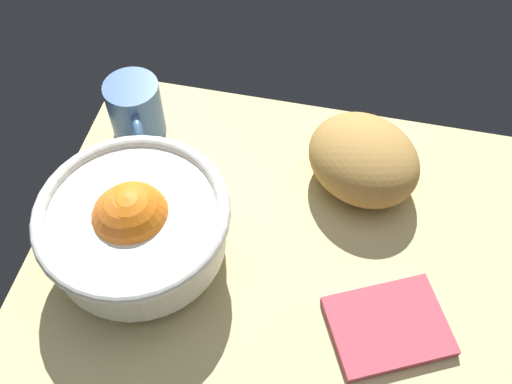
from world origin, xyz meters
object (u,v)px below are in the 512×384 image
(fruit_bowl, at_px, (135,224))
(mug, at_px, (136,111))
(bread_loaf, at_px, (363,159))
(napkin_folded, at_px, (388,326))

(fruit_bowl, height_order, mug, fruit_bowl)
(bread_loaf, height_order, napkin_folded, bread_loaf)
(fruit_bowl, distance_m, napkin_folded, 0.31)
(fruit_bowl, bearing_deg, bread_loaf, 34.35)
(bread_loaf, bearing_deg, fruit_bowl, -145.65)
(mug, bearing_deg, fruit_bowl, -70.40)
(bread_loaf, relative_size, mug, 1.36)
(bread_loaf, relative_size, napkin_folded, 1.17)
(bread_loaf, xyz_separation_m, mug, (-0.31, 0.02, -0.00))
(fruit_bowl, height_order, napkin_folded, fruit_bowl)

